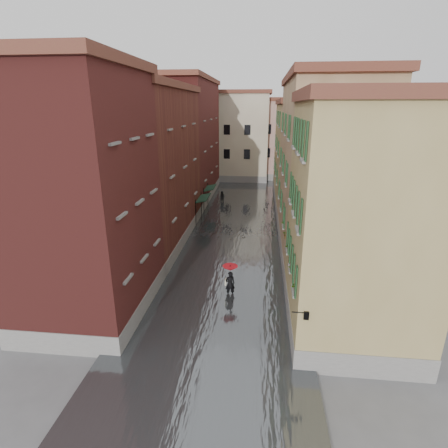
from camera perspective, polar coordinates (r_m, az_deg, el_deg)
The scene contains 16 objects.
ground at distance 22.13m, azimuth -0.62°, elevation -11.95°, with size 120.00×120.00×0.00m, color #5E5E60.
floodwater at distance 33.88m, azimuth 1.99°, elevation -0.58°, with size 10.00×60.00×0.20m, color #494D51.
building_left_near at distance 19.87m, azimuth -21.94°, elevation 3.40°, with size 6.00×8.00×13.00m, color maroon.
building_left_mid at distance 29.83m, azimuth -12.16°, elevation 8.58°, with size 6.00×14.00×12.50m, color #5E2B1D.
building_left_far at distance 44.10m, azimuth -6.13°, elevation 13.04°, with size 6.00×16.00×14.00m, color maroon.
building_right_near at distance 18.39m, azimuth 20.72°, elevation -0.06°, with size 6.00×8.00×11.50m, color #95834D.
building_right_mid at distance 28.69m, azimuth 15.75°, elevation 8.42°, with size 6.00×14.00×13.00m, color tan.
building_right_far at distance 43.50m, azimuth 12.62°, elevation 10.97°, with size 6.00×16.00×11.50m, color #95834D.
building_end_cream at distance 57.34m, azimuth 0.94°, elevation 13.93°, with size 12.00×9.00×13.00m, color beige.
building_end_pink at distance 59.24m, azimuth 10.07°, elevation 13.32°, with size 10.00×9.00×12.00m, color tan.
awning_near at distance 35.13m, azimuth -3.45°, elevation 4.16°, with size 1.09×3.28×2.80m.
awning_far at distance 39.58m, azimuth -2.34°, elevation 5.83°, with size 1.09×2.98×2.80m.
wall_lantern at distance 15.46m, azimuth 13.19°, elevation -14.23°, with size 0.71×0.22×0.35m.
window_planters at distance 21.00m, azimuth 10.77°, elevation -3.37°, with size 0.59×10.24×0.84m.
pedestrian_main at distance 21.72m, azimuth 0.99°, elevation -8.80°, with size 0.96×0.96×2.06m.
pedestrian_far at distance 42.40m, azimuth -0.28°, elevation 4.35°, with size 0.74×0.58×1.53m, color black.
Camera 1 is at (2.30, -18.89, 11.29)m, focal length 28.00 mm.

